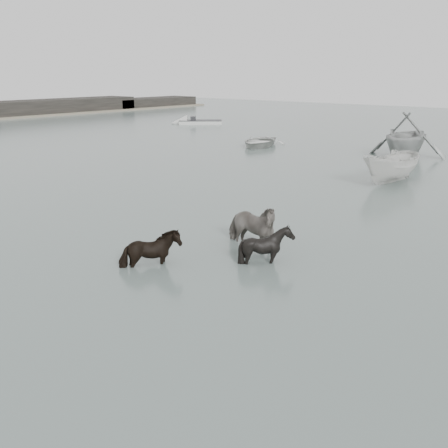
{
  "coord_description": "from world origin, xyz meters",
  "views": [
    {
      "loc": [
        9.44,
        -10.32,
        5.19
      ],
      "look_at": [
        -0.24,
        1.32,
        1.0
      ],
      "focal_mm": 45.0,
      "sensor_mm": 36.0,
      "label": 1
    }
  ],
  "objects": [
    {
      "name": "pony_black",
      "position": [
        0.92,
        1.76,
        0.69
      ],
      "size": [
        1.33,
        1.2,
        1.37
      ],
      "primitive_type": "imported",
      "rotation": [
        0.0,
        0.0,
        1.65
      ],
      "color": "black",
      "rests_on": "ground"
    },
    {
      "name": "skiff_outer",
      "position": [
        -27.76,
        30.81,
        0.38
      ],
      "size": [
        5.36,
        5.0,
        0.75
      ],
      "primitive_type": null,
      "rotation": [
        0.0,
        0.0,
        3.87
      ],
      "color": "beige",
      "rests_on": "ground"
    },
    {
      "name": "ground",
      "position": [
        0.0,
        0.0,
        0.0
      ],
      "size": [
        140.0,
        140.0,
        0.0
      ],
      "primitive_type": "plane",
      "color": "#4C5A53",
      "rests_on": "ground"
    },
    {
      "name": "rowboat_trail",
      "position": [
        -3.94,
        23.21,
        1.42
      ],
      "size": [
        5.43,
        6.05,
        2.85
      ],
      "primitive_type": "imported",
      "rotation": [
        0.0,
        0.0,
        3.29
      ],
      "color": "#A1A4A1",
      "rests_on": "ground"
    },
    {
      "name": "pony_pinto",
      "position": [
        -0.33,
        2.71,
        0.85
      ],
      "size": [
        2.03,
        0.95,
        1.7
      ],
      "primitive_type": "imported",
      "rotation": [
        0.0,
        0.0,
        1.55
      ],
      "color": "black",
      "rests_on": "ground"
    },
    {
      "name": "boat_small",
      "position": [
        -1.18,
        14.79,
        0.8
      ],
      "size": [
        1.95,
        4.29,
        1.61
      ],
      "primitive_type": "imported",
      "rotation": [
        0.0,
        0.0,
        -0.09
      ],
      "color": "silver",
      "rests_on": "ground"
    },
    {
      "name": "pony_dark",
      "position": [
        -1.29,
        -0.5,
        0.7
      ],
      "size": [
        1.29,
        1.48,
        1.4
      ],
      "primitive_type": "imported",
      "rotation": [
        0.0,
        0.0,
        1.49
      ],
      "color": "black",
      "rests_on": "ground"
    },
    {
      "name": "rowboat_lead",
      "position": [
        -13.68,
        21.3,
        0.43
      ],
      "size": [
        4.13,
        4.91,
        0.87
      ],
      "primitive_type": "imported",
      "rotation": [
        0.0,
        0.0,
        0.31
      ],
      "color": "silver",
      "rests_on": "ground"
    }
  ]
}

